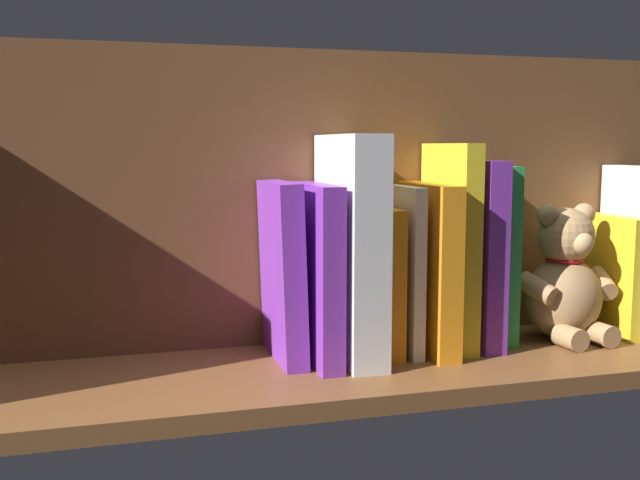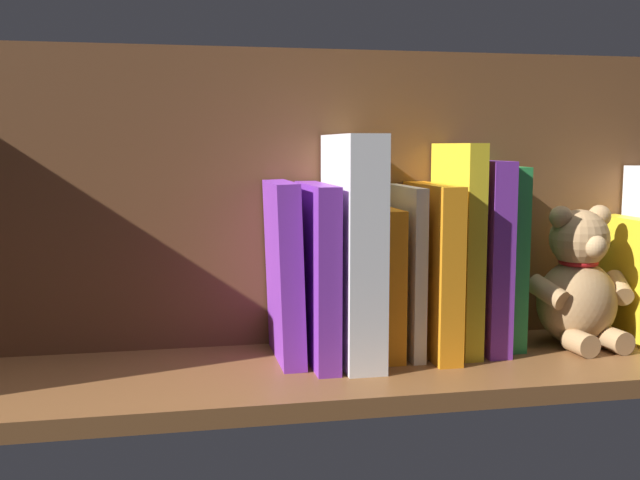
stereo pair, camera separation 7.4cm
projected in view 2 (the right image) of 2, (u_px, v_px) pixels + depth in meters
The scene contains 13 objects.
ground_plane at pixel (320, 372), 91.37cm from camera, with size 114.14×26.80×2.20cm, color brown.
shelf_back_panel at pixel (303, 198), 99.67cm from camera, with size 114.14×1.50×38.76cm, color brown.
book_1 at pixel (630, 279), 102.32cm from camera, with size 2.95×12.70×16.58cm, color yellow.
teddy_bear at pixel (579, 284), 99.20cm from camera, with size 15.02×12.37×18.56cm.
book_2 at pixel (503, 256), 99.16cm from camera, with size 2.11×10.97×23.65cm, color green.
book_3 at pixel (482, 255), 97.34cm from camera, with size 2.95×13.22×24.42cm, color purple.
book_4 at pixel (456, 248), 96.43cm from camera, with size 2.44×13.37×26.60cm, color yellow.
book_5 at pixel (432, 269), 95.12cm from camera, with size 3.02×15.23×21.55cm, color orange.
book_6 at pixel (405, 270), 95.55cm from camera, with size 1.57×13.11×21.28cm, color silver.
book_7 at pixel (383, 281), 95.19cm from camera, with size 2.42×13.02×18.62cm, color orange.
dictionary_thick_white at pixel (352, 248), 91.99cm from camera, with size 4.57×16.47×27.65cm, color silver.
book_8 at pixel (315, 273), 91.78cm from camera, with size 2.75×16.02×21.73cm, color purple.
book_9 at pixel (284, 271), 92.33cm from camera, with size 2.79×13.37×21.96cm, color purple.
Camera 2 is at (17.45, 86.92, 26.27)cm, focal length 42.18 mm.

